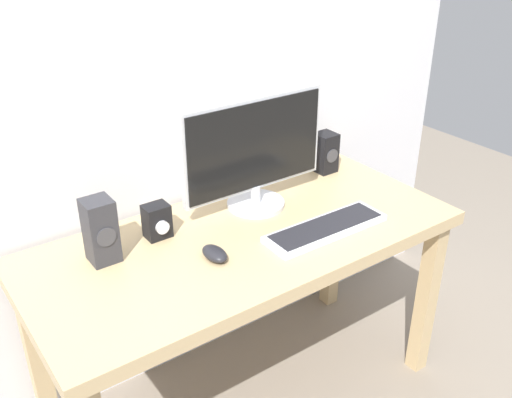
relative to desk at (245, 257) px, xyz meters
name	(u,v)px	position (x,y,z in m)	size (l,w,h in m)	color
ground_plane	(247,396)	(0.00, 0.00, -0.65)	(6.00, 6.00, 0.00)	gray
desk	(245,257)	(0.00, 0.00, 0.00)	(1.46, 0.66, 0.74)	tan
monitor	(254,152)	(0.15, 0.15, 0.30)	(0.57, 0.21, 0.40)	silver
keyboard_primary	(326,228)	(0.23, -0.14, 0.10)	(0.45, 0.14, 0.02)	silver
mouse	(215,254)	(-0.16, -0.07, 0.11)	(0.06, 0.11, 0.04)	#232328
speaker_right	(325,152)	(0.56, 0.23, 0.17)	(0.08, 0.09, 0.16)	black
speaker_left	(100,231)	(-0.44, 0.13, 0.19)	(0.09, 0.09, 0.21)	#333338
audio_controller	(157,221)	(-0.24, 0.16, 0.15)	(0.08, 0.08, 0.12)	black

